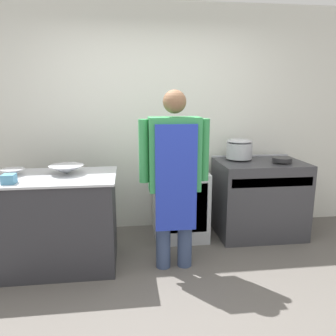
{
  "coord_description": "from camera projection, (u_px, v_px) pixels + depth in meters",
  "views": [
    {
      "loc": [
        -0.34,
        -2.2,
        1.63
      ],
      "look_at": [
        0.06,
        0.98,
        0.93
      ],
      "focal_mm": 35.0,
      "sensor_mm": 36.0,
      "label": 1
    }
  ],
  "objects": [
    {
      "name": "mixing_bowl",
      "position": [
        67.0,
        170.0,
        3.15
      ],
      "size": [
        0.33,
        0.33,
        0.08
      ],
      "color": "#B2B5BC",
      "rests_on": "prep_counter"
    },
    {
      "name": "stove",
      "position": [
        259.0,
        198.0,
        3.91
      ],
      "size": [
        0.99,
        0.71,
        0.91
      ],
      "color": "#38383D",
      "rests_on": "ground_plane"
    },
    {
      "name": "person_cook",
      "position": [
        174.0,
        171.0,
        3.01
      ],
      "size": [
        0.65,
        0.24,
        1.69
      ],
      "color": "#38476B",
      "rests_on": "ground_plane"
    },
    {
      "name": "wall_back",
      "position": [
        154.0,
        120.0,
        3.98
      ],
      "size": [
        8.0,
        0.05,
        2.7
      ],
      "color": "silver",
      "rests_on": "ground_plane"
    },
    {
      "name": "ground_plane",
      "position": [
        176.0,
        313.0,
        2.52
      ],
      "size": [
        14.0,
        14.0,
        0.0
      ],
      "primitive_type": "plane",
      "color": "#5B5651"
    },
    {
      "name": "fridge_unit",
      "position": [
        180.0,
        203.0,
        3.86
      ],
      "size": [
        0.6,
        0.63,
        0.8
      ],
      "color": "silver",
      "rests_on": "ground_plane"
    },
    {
      "name": "small_bowl",
      "position": [
        13.0,
        172.0,
        3.1
      ],
      "size": [
        0.21,
        0.21,
        0.06
      ],
      "color": "#B2B5BC",
      "rests_on": "prep_counter"
    },
    {
      "name": "plastic_tub",
      "position": [
        9.0,
        179.0,
        2.8
      ],
      "size": [
        0.11,
        0.11,
        0.08
      ],
      "color": "teal",
      "rests_on": "prep_counter"
    },
    {
      "name": "prep_counter",
      "position": [
        52.0,
        221.0,
        3.16
      ],
      "size": [
        1.25,
        0.76,
        0.9
      ],
      "color": "#2D2D33",
      "rests_on": "ground_plane"
    },
    {
      "name": "stock_pot",
      "position": [
        239.0,
        149.0,
        3.87
      ],
      "size": [
        0.3,
        0.3,
        0.23
      ],
      "color": "#B2B5BC",
      "rests_on": "stove"
    },
    {
      "name": "saute_pan",
      "position": [
        282.0,
        160.0,
        3.71
      ],
      "size": [
        0.22,
        0.22,
        0.05
      ],
      "color": "#262628",
      "rests_on": "stove"
    }
  ]
}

